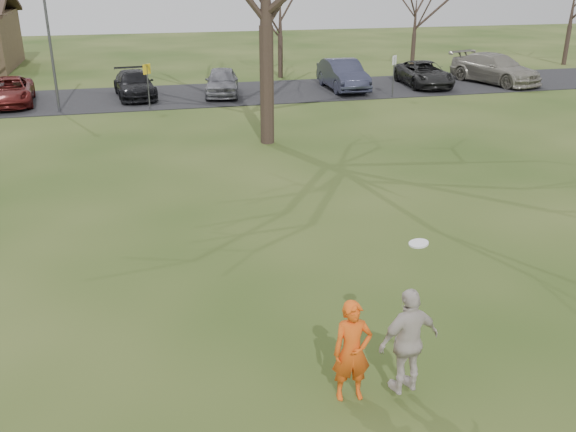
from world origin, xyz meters
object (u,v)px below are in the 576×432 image
object	(u,v)px
car_4	(222,82)
car_6	(424,74)
car_3	(134,84)
lamp_post	(47,21)
car_5	(343,75)
car_2	(9,91)
car_7	(495,69)
player_defender	(352,351)
catching_play	(409,341)

from	to	relation	value
car_4	car_6	bearing A→B (deg)	10.14
car_3	lamp_post	size ratio (longest dim) A/B	0.70
car_6	lamp_post	bearing A→B (deg)	-168.32
car_5	lamp_post	bearing A→B (deg)	-170.59
lamp_post	car_3	bearing A→B (deg)	36.92
car_2	car_5	world-z (taller)	car_5
car_4	car_5	world-z (taller)	car_5
car_7	player_defender	bearing A→B (deg)	-143.11
car_5	car_7	size ratio (longest dim) A/B	0.86
player_defender	car_5	distance (m)	25.62
player_defender	car_6	xyz separation A→B (m)	(12.91, 24.26, -0.11)
car_3	player_defender	bearing A→B (deg)	-89.65
player_defender	car_3	bearing A→B (deg)	101.04
car_4	car_5	bearing A→B (deg)	10.46
player_defender	car_4	distance (m)	24.27
car_4	car_7	xyz separation A→B (m)	(15.47, -0.09, 0.11)
car_2	car_3	xyz separation A→B (m)	(5.78, 0.47, 0.01)
player_defender	car_3	distance (m)	24.92
player_defender	lamp_post	distance (m)	23.23
car_4	car_5	xyz separation A→B (m)	(6.49, 0.06, 0.09)
car_2	lamp_post	bearing A→B (deg)	-46.41
car_6	catching_play	size ratio (longest dim) A/B	2.00
car_2	car_4	xyz separation A→B (m)	(10.11, -0.10, 0.05)
car_4	car_7	bearing A→B (deg)	9.58
lamp_post	player_defender	bearing A→B (deg)	-74.82
car_6	car_3	bearing A→B (deg)	-176.42
player_defender	catching_play	distance (m)	0.83
player_defender	car_5	xyz separation A→B (m)	(8.20, 24.27, 0.02)
player_defender	car_2	distance (m)	25.72
car_2	lamp_post	world-z (taller)	lamp_post
car_2	catching_play	bearing A→B (deg)	-74.39
car_3	car_5	bearing A→B (deg)	-8.34
player_defender	car_3	size ratio (longest dim) A/B	0.36
player_defender	car_5	size ratio (longest dim) A/B	0.34
car_6	car_7	xyz separation A→B (m)	(4.28, -0.14, 0.15)
car_7	lamp_post	distance (m)	23.50
car_6	car_5	bearing A→B (deg)	-174.71
player_defender	car_3	xyz separation A→B (m)	(-2.61, 24.78, -0.12)
catching_play	car_7	bearing A→B (deg)	56.02
car_2	car_5	size ratio (longest dim) A/B	0.96
car_2	catching_play	size ratio (longest dim) A/B	1.94
car_3	car_7	bearing A→B (deg)	-7.57
car_7	car_6	bearing A→B (deg)	160.54
lamp_post	catching_play	bearing A→B (deg)	-73.15
car_6	catching_play	bearing A→B (deg)	-110.84
car_7	lamp_post	world-z (taller)	lamp_post
car_7	catching_play	distance (m)	29.37
player_defender	car_4	size ratio (longest dim) A/B	0.40
car_2	car_6	bearing A→B (deg)	-5.00
player_defender	car_6	distance (m)	27.48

